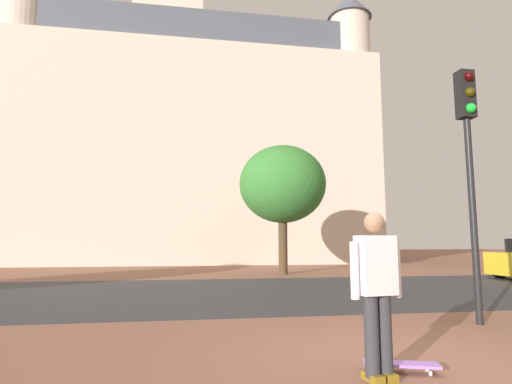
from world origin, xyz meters
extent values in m
plane|color=#93604C|center=(0.00, 10.00, 0.00)|extent=(120.00, 120.00, 0.00)
cube|color=#38383D|center=(0.00, 7.15, 0.00)|extent=(120.00, 8.18, 0.00)
cube|color=beige|center=(-2.26, 27.72, 7.22)|extent=(24.98, 14.83, 14.44)
cube|color=#4C515B|center=(-2.26, 27.72, 15.64)|extent=(22.98, 13.65, 2.40)
cube|color=beige|center=(-4.49, 27.72, 16.02)|extent=(5.34, 5.34, 32.04)
cylinder|color=beige|center=(-13.25, 21.80, 9.37)|extent=(2.80, 2.80, 18.75)
cylinder|color=beige|center=(8.73, 21.80, 8.82)|extent=(2.80, 2.80, 17.63)
cone|color=#4C515B|center=(8.73, 21.80, 18.63)|extent=(3.20, 3.20, 2.00)
cylinder|color=#333338|center=(-0.47, -0.54, 0.45)|extent=(0.15, 0.15, 0.82)
cube|color=olive|center=(-0.47, -0.54, 0.04)|extent=(0.16, 0.28, 0.08)
cylinder|color=#333338|center=(-0.63, -0.57, 0.45)|extent=(0.15, 0.15, 0.82)
cube|color=olive|center=(-0.63, -0.57, 0.04)|extent=(0.16, 0.28, 0.08)
cube|color=white|center=(-0.55, -0.55, 1.17)|extent=(0.43, 0.28, 0.62)
cylinder|color=white|center=(-0.30, -0.51, 1.12)|extent=(0.09, 0.09, 0.59)
cylinder|color=white|center=(-0.81, -0.60, 1.12)|extent=(0.09, 0.09, 0.59)
cube|color=black|center=(-0.57, -0.45, 1.19)|extent=(0.30, 0.18, 0.40)
sphere|color=#9E7556|center=(-0.55, -0.55, 1.62)|extent=(0.22, 0.22, 0.22)
cube|color=#A977E1|center=(-0.20, -0.36, 0.09)|extent=(0.82, 0.44, 0.03)
cylinder|color=silver|center=(-0.49, -0.33, 0.03)|extent=(0.05, 0.06, 0.06)
cylinder|color=silver|center=(-0.45, -0.20, 0.03)|extent=(0.05, 0.06, 0.06)
cylinder|color=silver|center=(0.04, -0.51, 0.03)|extent=(0.05, 0.06, 0.06)
cylinder|color=silver|center=(0.08, -0.38, 0.03)|extent=(0.05, 0.06, 0.06)
cylinder|color=black|center=(9.64, 9.89, 0.32)|extent=(0.64, 0.22, 0.64)
cylinder|color=black|center=(2.48, 1.86, 1.83)|extent=(0.12, 0.12, 3.67)
cube|color=black|center=(2.48, 1.86, 4.12)|extent=(0.28, 0.24, 0.90)
sphere|color=#390606|center=(2.48, 1.73, 4.42)|extent=(0.18, 0.18, 0.18)
sphere|color=#3C3306|center=(2.48, 1.73, 4.12)|extent=(0.18, 0.18, 0.18)
sphere|color=green|center=(2.48, 1.73, 3.82)|extent=(0.18, 0.18, 0.18)
cylinder|color=#4C3823|center=(1.64, 13.25, 1.23)|extent=(0.40, 0.40, 2.47)
ellipsoid|color=#387F33|center=(1.64, 13.25, 4.04)|extent=(3.93, 3.93, 3.54)
camera|label=1|loc=(-2.51, -4.66, 1.41)|focal=28.51mm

